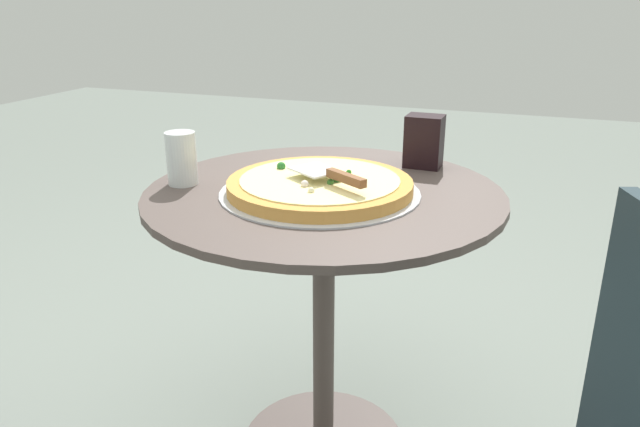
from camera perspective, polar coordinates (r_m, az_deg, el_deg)
patio_table at (r=1.43m, az=0.36°, el=-4.72°), size 0.81×0.81×0.72m
pizza_on_tray at (r=1.33m, az=-0.01°, el=2.60°), size 0.44×0.44×0.05m
pizza_server at (r=1.28m, az=1.03°, el=3.74°), size 0.15×0.20×0.02m
drinking_cup at (r=1.42m, az=-12.91°, el=5.08°), size 0.07×0.07×0.12m
napkin_dispenser at (r=1.55m, az=9.78°, el=6.72°), size 0.07×0.09×0.13m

